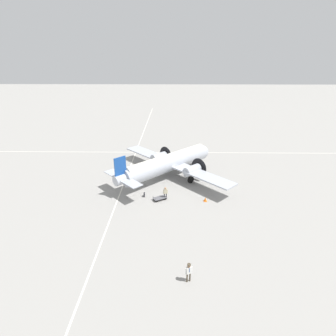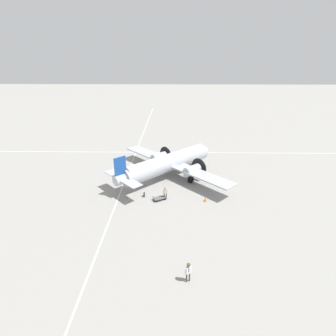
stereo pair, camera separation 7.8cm
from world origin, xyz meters
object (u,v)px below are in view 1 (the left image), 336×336
at_px(crew_foreground, 189,271).
at_px(suitcase_near_door, 144,195).
at_px(passenger_boarding, 165,192).
at_px(baggage_cart, 160,198).
at_px(traffic_cone, 205,199).
at_px(airliner_main, 170,162).

relative_size(crew_foreground, suitcase_near_door, 3.03).
xyz_separation_m(crew_foreground, passenger_boarding, (-13.98, -2.30, -0.08)).
bearing_deg(suitcase_near_door, crew_foreground, 19.68).
height_order(crew_foreground, baggage_cart, crew_foreground).
relative_size(baggage_cart, traffic_cone, 3.39).
distance_m(airliner_main, passenger_boarding, 7.29).
xyz_separation_m(airliner_main, baggage_cart, (7.35, -1.29, -2.22)).
bearing_deg(baggage_cart, traffic_cone, -31.80).
bearing_deg(passenger_boarding, suitcase_near_door, 161.64).
xyz_separation_m(suitcase_near_door, traffic_cone, (1.10, 8.22, -0.02)).
bearing_deg(passenger_boarding, airliner_main, 79.54).
xyz_separation_m(suitcase_near_door, baggage_cart, (0.84, 2.15, -0.02)).
relative_size(suitcase_near_door, baggage_cart, 0.32).
relative_size(passenger_boarding, baggage_cart, 0.91).
xyz_separation_m(airliner_main, traffic_cone, (7.61, 4.77, -2.21)).
distance_m(suitcase_near_door, traffic_cone, 8.29).
bearing_deg(airliner_main, passenger_boarding, -138.04).
distance_m(airliner_main, suitcase_near_door, 7.69).
xyz_separation_m(passenger_boarding, baggage_cart, (0.21, -0.76, -0.83)).
height_order(suitcase_near_door, traffic_cone, suitcase_near_door).
xyz_separation_m(crew_foreground, suitcase_near_door, (-14.60, -5.22, -0.89)).
relative_size(airliner_main, traffic_cone, 32.14).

